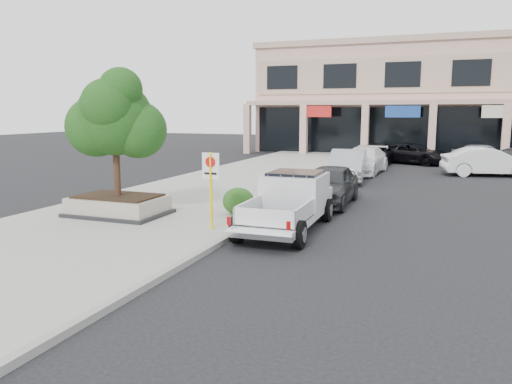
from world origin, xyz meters
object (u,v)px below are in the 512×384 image
(planter, at_px, (119,205))
(curb_car_a, at_px, (329,185))
(curb_car_b, at_px, (348,165))
(lot_car_b, at_px, (488,162))
(planter_tree, at_px, (121,118))
(no_parking_sign, at_px, (211,180))
(curb_car_c, at_px, (363,160))
(lot_car_e, at_px, (484,154))
(pickup_truck, at_px, (287,203))
(lot_car_d, at_px, (414,154))
(curb_car_d, at_px, (376,154))
(lot_car_a, at_px, (481,162))

(planter, height_order, curb_car_a, curb_car_a)
(curb_car_b, distance_m, lot_car_b, 8.52)
(planter_tree, distance_m, lot_car_b, 21.08)
(no_parking_sign, xyz_separation_m, curb_car_b, (1.64, 12.90, -0.81))
(curb_car_c, height_order, lot_car_e, curb_car_c)
(pickup_truck, height_order, lot_car_d, pickup_truck)
(curb_car_a, relative_size, lot_car_e, 1.09)
(curb_car_a, bearing_deg, lot_car_b, 60.56)
(no_parking_sign, bearing_deg, curb_car_b, 82.77)
(planter_tree, xyz_separation_m, curb_car_c, (5.64, 15.53, -2.64))
(planter, xyz_separation_m, planter_tree, (0.13, 0.15, 2.94))
(planter, distance_m, planter_tree, 2.95)
(curb_car_d, bearing_deg, curb_car_b, -85.10)
(pickup_truck, height_order, lot_car_b, pickup_truck)
(curb_car_a, distance_m, curb_car_b, 6.93)
(curb_car_d, distance_m, lot_car_a, 7.08)
(curb_car_a, distance_m, lot_car_d, 17.24)
(pickup_truck, bearing_deg, lot_car_e, 72.56)
(no_parking_sign, xyz_separation_m, curb_car_c, (1.90, 16.41, -0.86))
(curb_car_a, bearing_deg, lot_car_e, 69.83)
(curb_car_b, distance_m, lot_car_a, 9.24)
(curb_car_c, height_order, lot_car_d, curb_car_c)
(curb_car_a, height_order, curb_car_b, curb_car_b)
(curb_car_d, distance_m, lot_car_e, 7.47)
(curb_car_b, height_order, lot_car_a, curb_car_b)
(lot_car_b, bearing_deg, lot_car_a, -2.75)
(planter, xyz_separation_m, curb_car_d, (5.75, 21.29, 0.23))
(no_parking_sign, relative_size, curb_car_a, 0.50)
(planter, distance_m, pickup_truck, 5.88)
(planter_tree, distance_m, curb_car_a, 8.27)
(curb_car_a, bearing_deg, lot_car_a, 64.30)
(pickup_truck, height_order, curb_car_c, pickup_truck)
(curb_car_a, height_order, lot_car_d, curb_car_a)
(curb_car_b, bearing_deg, curb_car_c, 79.85)
(curb_car_c, relative_size, lot_car_a, 1.36)
(no_parking_sign, xyz_separation_m, lot_car_d, (4.33, 23.09, -0.93))
(curb_car_b, distance_m, curb_car_d, 9.12)
(planter_tree, bearing_deg, planter, -131.03)
(planter_tree, height_order, curb_car_b, planter_tree)
(lot_car_a, bearing_deg, curb_car_c, 124.97)
(pickup_truck, distance_m, curb_car_b, 11.71)
(curb_car_b, bearing_deg, lot_car_b, 28.74)
(pickup_truck, xyz_separation_m, lot_car_d, (2.35, 21.90, -0.16))
(lot_car_b, relative_size, lot_car_e, 1.17)
(curb_car_b, bearing_deg, lot_car_e, 52.83)
(curb_car_b, bearing_deg, no_parking_sign, -103.03)
(planter_tree, height_order, lot_car_b, planter_tree)
(planter_tree, relative_size, curb_car_b, 0.80)
(planter_tree, bearing_deg, curb_car_d, 75.12)
(lot_car_b, xyz_separation_m, lot_car_e, (0.18, 6.99, -0.09))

